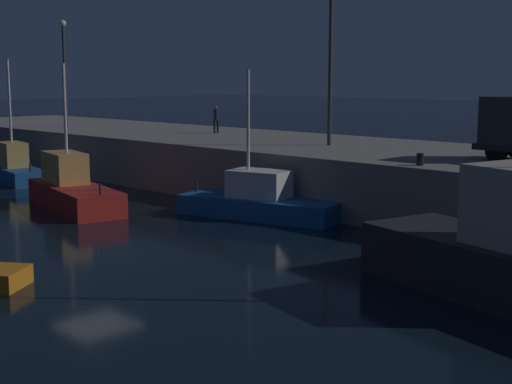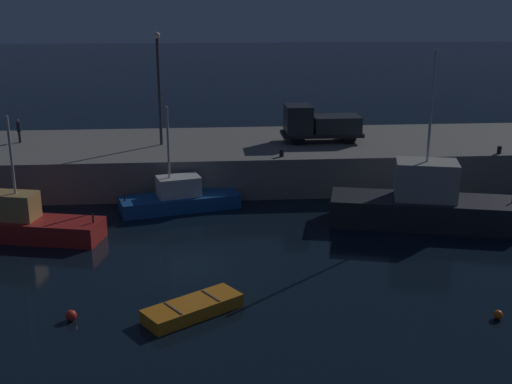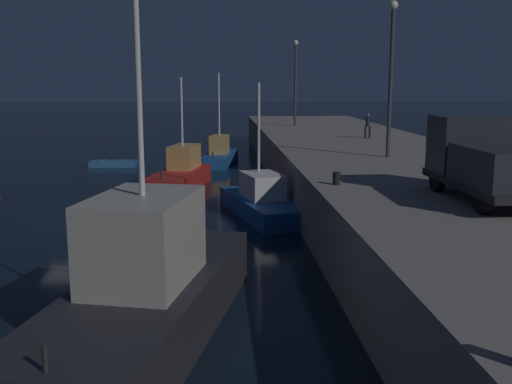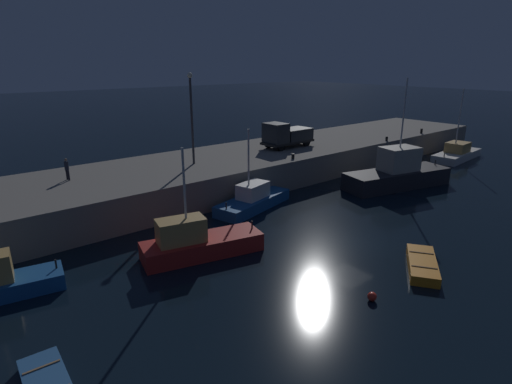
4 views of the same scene
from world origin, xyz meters
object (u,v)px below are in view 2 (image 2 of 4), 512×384
utility_truck (319,124)px  mooring_buoy_near (498,315)px  dockworker (19,129)px  bollard_central (282,153)px  fishing_trawler_green (179,198)px  bollard_east (499,150)px  dinghy_orange_near (193,308)px  fishing_boat_orange (424,204)px  lamp_post_east (159,80)px  fishing_boat_white (30,223)px  mooring_buoy_mid (71,315)px

utility_truck → mooring_buoy_near: bearing=-80.5°
dockworker → bollard_central: dockworker is taller
fishing_trawler_green → bollard_east: size_ratio=15.22×
dinghy_orange_near → mooring_buoy_near: dinghy_orange_near is taller
fishing_boat_orange → mooring_buoy_near: 11.37m
bollard_central → lamp_post_east: bearing=151.9°
fishing_trawler_green → utility_truck: size_ratio=1.33×
fishing_boat_white → bollard_east: size_ratio=15.10×
dinghy_orange_near → dockworker: dockworker is taller
dockworker → bollard_east: 32.95m
lamp_post_east → bollard_east: lamp_post_east is taller
fishing_boat_white → fishing_trawler_green: bearing=29.4°
fishing_trawler_green → bollard_central: fishing_trawler_green is taller
mooring_buoy_near → mooring_buoy_mid: size_ratio=0.85×
lamp_post_east → dockworker: lamp_post_east is taller
fishing_trawler_green → bollard_central: 7.27m
lamp_post_east → mooring_buoy_near: bearing=-56.0°
bollard_central → bollard_east: bollard_east is taller
fishing_trawler_green → utility_truck: (9.69, 6.49, 3.20)m
lamp_post_east → dockworker: size_ratio=4.61×
dinghy_orange_near → mooring_buoy_mid: bearing=-178.5°
fishing_boat_orange → dockworker: bearing=154.8°
fishing_boat_white → mooring_buoy_near: 23.81m
bollard_central → bollard_east: size_ratio=0.96×
lamp_post_east → bollard_central: bearing=-28.1°
lamp_post_east → utility_truck: bearing=-0.0°
utility_truck → dockworker: 21.18m
fishing_boat_white → bollard_central: (14.42, 6.69, 2.00)m
fishing_boat_white → utility_truck: 20.89m
dinghy_orange_near → utility_truck: utility_truck is taller
fishing_boat_white → dinghy_orange_near: fishing_boat_white is taller
mooring_buoy_mid → dockworker: bearing=108.9°
fishing_boat_white → bollard_central: size_ratio=15.69×
bollard_central → fishing_trawler_green: bearing=-161.0°
fishing_boat_orange → bollard_central: size_ratio=22.65×
dinghy_orange_near → fishing_boat_white: bearing=133.1°
fishing_trawler_green → bollard_east: fishing_trawler_green is taller
lamp_post_east → utility_truck: 11.53m
mooring_buoy_near → lamp_post_east: size_ratio=0.05×
lamp_post_east → bollard_central: (7.95, -4.23, -4.25)m
dinghy_orange_near → bollard_central: bearing=71.0°
fishing_trawler_green → utility_truck: bearing=33.8°
fishing_boat_orange → fishing_trawler_green: bearing=164.1°
fishing_trawler_green → dockworker: fishing_trawler_green is taller
dinghy_orange_near → utility_truck: (8.70, 20.38, 3.63)m
dinghy_orange_near → mooring_buoy_mid: size_ratio=9.40×
dockworker → bollard_central: size_ratio=3.47×
mooring_buoy_near → dockworker: dockworker is taller
fishing_boat_white → dockworker: size_ratio=4.52×
dinghy_orange_near → lamp_post_east: 21.64m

